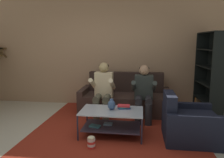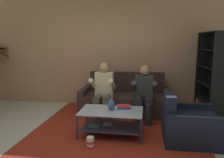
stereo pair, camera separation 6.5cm
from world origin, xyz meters
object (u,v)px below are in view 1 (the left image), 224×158
object	(u,v)px
vase	(112,105)
book_stack	(124,107)
person_seated_right	(144,91)
popcorn_tub	(91,142)
person_seated_left	(103,89)
armchair	(188,124)
couch	(125,99)
coffee_table	(111,119)
bookshelf	(210,81)

from	to	relation	value
vase	book_stack	distance (m)	0.24
person_seated_right	popcorn_tub	bearing A→B (deg)	-120.48
person_seated_left	book_stack	distance (m)	0.87
book_stack	armchair	size ratio (longest dim) A/B	0.27
couch	coffee_table	size ratio (longest dim) A/B	1.90
bookshelf	book_stack	bearing A→B (deg)	-146.73
vase	book_stack	size ratio (longest dim) A/B	0.85
vase	couch	bearing A→B (deg)	84.26
couch	book_stack	distance (m)	1.23
bookshelf	armchair	size ratio (longest dim) A/B	2.16
couch	armchair	world-z (taller)	couch
person_seated_right	coffee_table	distance (m)	1.06
person_seated_left	vase	distance (m)	0.87
armchair	vase	bearing A→B (deg)	177.78
couch	coffee_table	distance (m)	1.36
person_seated_right	armchair	world-z (taller)	person_seated_right
person_seated_left	couch	bearing A→B (deg)	50.34
person_seated_right	armchair	bearing A→B (deg)	-49.18
bookshelf	popcorn_tub	distance (m)	2.97
vase	book_stack	world-z (taller)	vase
coffee_table	bookshelf	distance (m)	2.43
bookshelf	armchair	world-z (taller)	bookshelf
person_seated_left	coffee_table	size ratio (longest dim) A/B	1.11
couch	vase	distance (m)	1.35
coffee_table	popcorn_tub	bearing A→B (deg)	-114.12
person_seated_left	vase	world-z (taller)	person_seated_left
vase	popcorn_tub	distance (m)	0.76
vase	person_seated_left	bearing A→B (deg)	110.05
vase	armchair	xyz separation A→B (m)	(1.30, -0.05, -0.27)
bookshelf	coffee_table	bearing A→B (deg)	-146.70
couch	popcorn_tub	world-z (taller)	couch
popcorn_tub	bookshelf	bearing A→B (deg)	39.52
coffee_table	popcorn_tub	world-z (taller)	coffee_table
person_seated_right	coffee_table	bearing A→B (deg)	-124.16
couch	vase	world-z (taller)	couch
person_seated_left	popcorn_tub	bearing A→B (deg)	-87.73
couch	bookshelf	xyz separation A→B (m)	(1.85, -0.04, 0.49)
couch	person_seated_right	xyz separation A→B (m)	(0.43, -0.52, 0.34)
vase	book_stack	bearing A→B (deg)	28.25
vase	bookshelf	distance (m)	2.38
person_seated_left	book_stack	size ratio (longest dim) A/B	5.16
coffee_table	book_stack	world-z (taller)	book_stack
book_stack	vase	bearing A→B (deg)	-151.75
bookshelf	popcorn_tub	xyz separation A→B (m)	(-2.23, -1.84, -0.69)
coffee_table	book_stack	size ratio (longest dim) A/B	4.63
person_seated_left	armchair	size ratio (longest dim) A/B	1.41
coffee_table	armchair	size ratio (longest dim) A/B	1.26
couch	person_seated_right	distance (m)	0.75
person_seated_left	book_stack	bearing A→B (deg)	-54.26
vase	bookshelf	xyz separation A→B (m)	(1.99, 1.28, 0.24)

